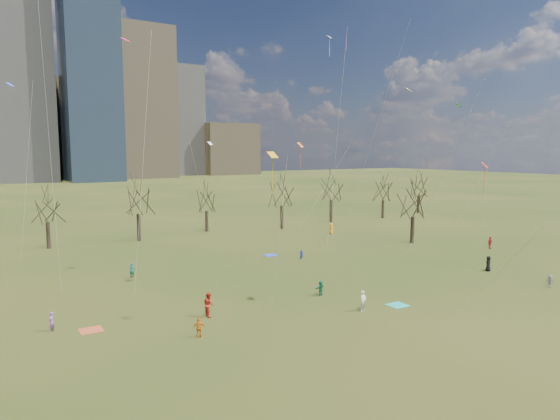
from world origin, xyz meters
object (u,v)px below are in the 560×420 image
blanket_teal (397,305)px  person_2 (209,304)px  blanket_crimson (91,330)px  blanket_navy (271,255)px  person_4 (199,328)px  person_1 (363,301)px

blanket_teal → person_2: size_ratio=0.82×
person_2 → blanket_teal: bearing=-112.3°
blanket_crimson → person_2: person_2 is taller
blanket_navy → person_4: size_ratio=1.09×
blanket_teal → person_4: 17.50m
blanket_crimson → person_4: (6.23, -5.57, 0.72)m
person_2 → person_1: bearing=-116.5°
blanket_crimson → person_1: (20.07, -7.12, 0.84)m
blanket_crimson → person_1: bearing=-19.5°
person_1 → person_4: (-13.84, 1.55, -0.12)m
blanket_teal → person_1: (-3.54, 0.39, 0.84)m
person_1 → person_2: size_ratio=0.87×
blanket_teal → person_1: bearing=173.7°
blanket_navy → person_2: bearing=-132.5°
blanket_teal → blanket_crimson: (-23.61, 7.51, 0.00)m
person_1 → person_4: bearing=160.7°
person_2 → blanket_crimson: bearing=78.0°
blanket_navy → blanket_crimson: (-24.82, -15.95, 0.00)m
blanket_crimson → person_1: 21.31m
blanket_navy → blanket_crimson: 29.51m
blanket_crimson → person_2: size_ratio=0.82×
blanket_navy → person_1: (-4.76, -23.07, 0.84)m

